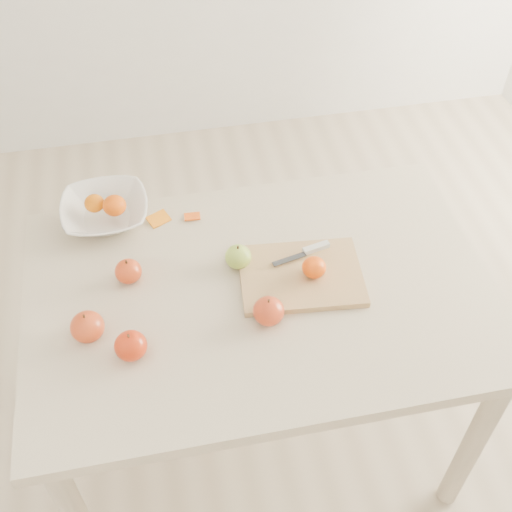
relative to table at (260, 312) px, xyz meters
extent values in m
plane|color=#C6B293|center=(0.00, 0.00, -0.65)|extent=(3.50, 3.50, 0.00)
cube|color=beige|center=(0.00, 0.00, 0.08)|extent=(1.20, 0.80, 0.04)
cylinder|color=#BCAA8E|center=(-0.54, 0.34, -0.30)|extent=(0.06, 0.06, 0.71)
cylinder|color=#BCAA8E|center=(0.54, 0.34, -0.30)|extent=(0.06, 0.06, 0.71)
cylinder|color=#BCAA8E|center=(0.54, -0.34, -0.30)|extent=(0.06, 0.06, 0.71)
cube|color=tan|center=(0.11, 0.01, 0.11)|extent=(0.34, 0.26, 0.02)
ellipsoid|color=#E03D07|center=(0.14, 0.00, 0.14)|extent=(0.06, 0.06, 0.05)
imported|color=white|center=(-0.38, 0.34, 0.13)|extent=(0.24, 0.24, 0.06)
ellipsoid|color=#D76607|center=(-0.40, 0.35, 0.16)|extent=(0.06, 0.06, 0.05)
ellipsoid|color=#D24D07|center=(-0.35, 0.32, 0.16)|extent=(0.07, 0.07, 0.06)
cube|color=orange|center=(-0.23, 0.30, 0.10)|extent=(0.07, 0.07, 0.01)
cube|color=#EC5710|center=(-0.14, 0.30, 0.10)|extent=(0.05, 0.04, 0.01)
cube|color=silver|center=(0.17, 0.09, 0.12)|extent=(0.08, 0.03, 0.01)
cube|color=#3C3F45|center=(0.09, 0.06, 0.12)|extent=(0.10, 0.04, 0.00)
ellipsoid|color=olive|center=(-0.04, 0.09, 0.13)|extent=(0.07, 0.07, 0.06)
ellipsoid|color=#9A0704|center=(-0.33, -0.14, 0.13)|extent=(0.08, 0.08, 0.07)
ellipsoid|color=#9B160C|center=(-0.33, 0.10, 0.13)|extent=(0.07, 0.07, 0.06)
ellipsoid|color=maroon|center=(0.00, -0.10, 0.13)|extent=(0.08, 0.08, 0.07)
ellipsoid|color=#A11605|center=(-0.43, -0.07, 0.14)|extent=(0.08, 0.08, 0.07)
camera|label=1|loc=(-0.22, -1.04, 1.36)|focal=45.00mm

